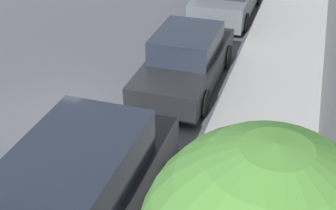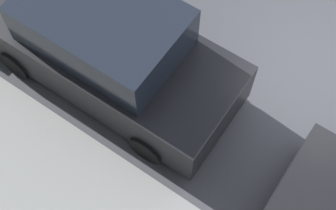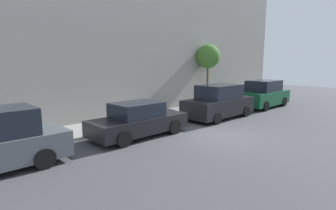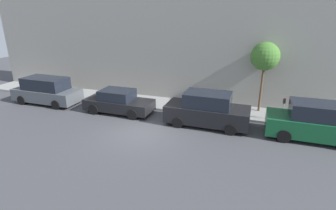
% 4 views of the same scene
% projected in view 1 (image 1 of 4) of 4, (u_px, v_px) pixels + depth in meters
% --- Properties ---
extents(ground_plane, '(60.00, 60.00, 0.00)m').
position_uv_depth(ground_plane, '(62.00, 121.00, 11.43)').
color(ground_plane, '#424247').
extents(sidewalk, '(2.49, 32.00, 0.15)m').
position_uv_depth(sidewalk, '(256.00, 154.00, 10.15)').
color(sidewalk, gray).
rests_on(sidewalk, ground_plane).
extents(parked_suv_second, '(2.08, 4.81, 1.98)m').
position_uv_depth(parked_suv_second, '(81.00, 194.00, 7.78)').
color(parked_suv_second, black).
rests_on(parked_suv_second, ground_plane).
extents(parked_sedan_third, '(1.92, 4.50, 1.54)m').
position_uv_depth(parked_sedan_third, '(186.00, 61.00, 12.67)').
color(parked_sedan_third, black).
rests_on(parked_sedan_third, ground_plane).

